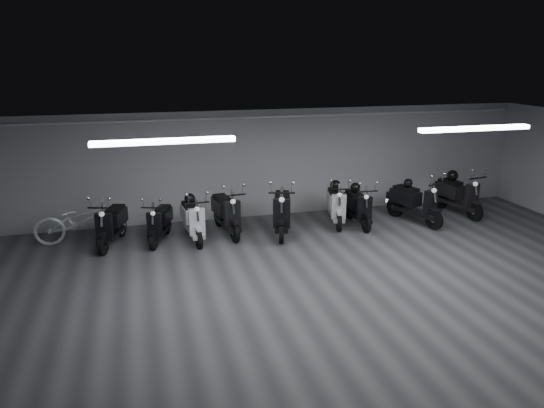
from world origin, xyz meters
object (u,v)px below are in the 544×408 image
object	(u,v)px
scooter_0	(111,218)
helmet_4	(190,199)
scooter_6	(336,199)
helmet_3	(335,185)
scooter_8	(415,196)
bicycle	(79,216)
scooter_2	(193,213)
scooter_7	(358,201)
helmet_0	(355,188)
scooter_9	(459,189)
helmet_1	(453,175)
scooter_5	(282,204)
helmet_2	(408,183)
scooter_1	(159,217)
scooter_3	(226,206)

from	to	relation	value
scooter_0	helmet_4	world-z (taller)	scooter_0
scooter_6	helmet_3	distance (m)	0.38
scooter_8	bicycle	distance (m)	8.11
scooter_8	helmet_4	size ratio (longest dim) A/B	7.49
scooter_2	helmet_3	distance (m)	3.73
scooter_7	helmet_0	bearing A→B (deg)	90.00
helmet_0	helmet_4	distance (m)	4.15
helmet_0	scooter_8	bearing A→B (deg)	-15.83
scooter_6	scooter_9	size ratio (longest dim) A/B	0.93
scooter_8	helmet_1	size ratio (longest dim) A/B	6.46
scooter_0	scooter_5	world-z (taller)	scooter_5
helmet_0	scooter_9	bearing A→B (deg)	-1.41
scooter_6	helmet_3	world-z (taller)	scooter_6
scooter_2	bicycle	world-z (taller)	scooter_2
scooter_0	scooter_6	size ratio (longest dim) A/B	0.99
scooter_6	helmet_2	size ratio (longest dim) A/B	7.73
helmet_2	scooter_6	bearing A→B (deg)	174.66
scooter_1	scooter_7	xyz separation A→B (m)	(4.85, -0.09, 0.04)
scooter_3	scooter_6	bearing A→B (deg)	-7.12
helmet_2	scooter_9	bearing A→B (deg)	3.47
scooter_6	helmet_1	xyz separation A→B (m)	(3.40, 0.18, 0.36)
scooter_6	helmet_1	bearing A→B (deg)	16.93
scooter_6	bicycle	size ratio (longest dim) A/B	0.90
scooter_2	scooter_1	bearing A→B (deg)	165.17
scooter_5	helmet_2	bearing A→B (deg)	19.89
scooter_2	helmet_2	world-z (taller)	scooter_2
scooter_0	helmet_1	xyz separation A→B (m)	(8.81, 0.31, 0.37)
scooter_8	helmet_2	world-z (taller)	scooter_8
scooter_8	helmet_1	distance (m)	1.58
helmet_0	helmet_2	bearing A→B (deg)	-6.93
scooter_1	helmet_1	distance (m)	7.78
scooter_6	helmet_1	distance (m)	3.42
scooter_5	scooter_7	xyz separation A→B (m)	(2.01, 0.11, -0.10)
scooter_2	helmet_3	xyz separation A→B (m)	(3.68, 0.51, 0.30)
scooter_9	helmet_0	size ratio (longest dim) A/B	7.22
scooter_6	helmet_0	world-z (taller)	scooter_6
scooter_0	scooter_9	distance (m)	8.85
scooter_3	scooter_8	bearing A→B (deg)	-12.50
scooter_9	helmet_2	distance (m)	1.59
helmet_3	helmet_4	size ratio (longest dim) A/B	1.08
scooter_0	helmet_2	xyz separation A→B (m)	(7.29, -0.04, 0.34)
scooter_7	helmet_4	bearing A→B (deg)	179.70
scooter_9	helmet_1	world-z (taller)	scooter_9
helmet_3	scooter_3	bearing A→B (deg)	-174.55
scooter_6	helmet_3	xyz separation A→B (m)	(0.06, 0.24, 0.29)
scooter_0	helmet_0	size ratio (longest dim) A/B	6.68
scooter_5	helmet_0	xyz separation A→B (m)	(2.02, 0.35, 0.18)
scooter_6	helmet_0	distance (m)	0.56
scooter_1	helmet_1	world-z (taller)	scooter_1
scooter_0	scooter_6	bearing A→B (deg)	19.18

